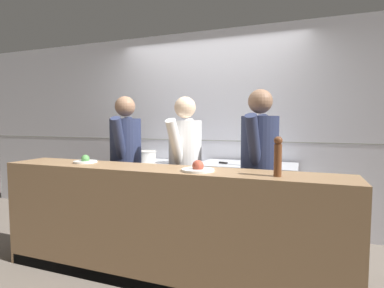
{
  "coord_description": "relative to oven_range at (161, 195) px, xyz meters",
  "views": [
    {
      "loc": [
        1.19,
        -2.55,
        1.4
      ],
      "look_at": [
        0.01,
        0.6,
        1.15
      ],
      "focal_mm": 28.0,
      "sensor_mm": 36.0,
      "label": 1
    }
  ],
  "objects": [
    {
      "name": "ground_plane",
      "position": [
        0.54,
        -0.92,
        -0.44
      ],
      "size": [
        14.0,
        14.0,
        0.0
      ],
      "primitive_type": "plane",
      "color": "#6B6056"
    },
    {
      "name": "chefs_knife",
      "position": [
        0.94,
        -0.1,
        0.48
      ],
      "size": [
        0.34,
        0.13,
        0.02
      ],
      "color": "#B7BABF",
      "rests_on": "prep_counter"
    },
    {
      "name": "stock_pot",
      "position": [
        -0.22,
        0.01,
        0.51
      ],
      "size": [
        0.26,
        0.26,
        0.14
      ],
      "color": "beige",
      "rests_on": "oven_range"
    },
    {
      "name": "prep_counter",
      "position": [
        1.13,
        -0.0,
        0.01
      ],
      "size": [
        1.12,
        0.65,
        0.91
      ],
      "color": "#B7BABF",
      "rests_on": "ground_plane"
    },
    {
      "name": "sauce_pot",
      "position": [
        0.26,
        -0.01,
        0.55
      ],
      "size": [
        0.26,
        0.26,
        0.22
      ],
      "color": "#B7BABF",
      "rests_on": "oven_range"
    },
    {
      "name": "plated_dish_appetiser",
      "position": [
        0.94,
        -1.22,
        0.59
      ],
      "size": [
        0.27,
        0.27,
        0.09
      ],
      "color": "white",
      "rests_on": "pass_counter"
    },
    {
      "name": "oven_range",
      "position": [
        0.0,
        0.0,
        0.0
      ],
      "size": [
        1.05,
        0.71,
        0.87
      ],
      "color": "maroon",
      "rests_on": "ground_plane"
    },
    {
      "name": "wall_back_tiled",
      "position": [
        0.54,
        0.4,
        0.86
      ],
      "size": [
        8.0,
        0.06,
        2.6
      ],
      "color": "silver",
      "rests_on": "ground_plane"
    },
    {
      "name": "chef_line",
      "position": [
        1.35,
        -0.66,
        0.51
      ],
      "size": [
        0.38,
        0.74,
        1.7
      ],
      "rotation": [
        0.0,
        0.0,
        -0.1
      ],
      "color": "black",
      "rests_on": "ground_plane"
    },
    {
      "name": "chef_sous",
      "position": [
        0.6,
        -0.66,
        0.48
      ],
      "size": [
        0.36,
        0.72,
        1.65
      ],
      "rotation": [
        0.0,
        0.0,
        -0.07
      ],
      "color": "black",
      "rests_on": "ground_plane"
    },
    {
      "name": "chef_head_cook",
      "position": [
        -0.12,
        -0.63,
        0.5
      ],
      "size": [
        0.42,
        0.73,
        1.68
      ],
      "rotation": [
        0.0,
        0.0,
        0.27
      ],
      "color": "black",
      "rests_on": "ground_plane"
    },
    {
      "name": "pass_counter",
      "position": [
        0.59,
        -1.19,
        0.06
      ],
      "size": [
        3.09,
        0.45,
        1.0
      ],
      "color": "#93704C",
      "rests_on": "ground_plane"
    },
    {
      "name": "pepper_mill",
      "position": [
        1.56,
        -1.25,
        0.72
      ],
      "size": [
        0.06,
        0.06,
        0.29
      ],
      "color": "brown",
      "rests_on": "pass_counter"
    },
    {
      "name": "plated_dish_main",
      "position": [
        -0.25,
        -1.14,
        0.59
      ],
      "size": [
        0.22,
        0.22,
        0.08
      ],
      "color": "white",
      "rests_on": "pass_counter"
    }
  ]
}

